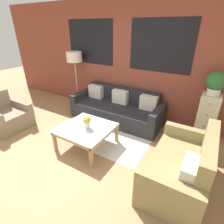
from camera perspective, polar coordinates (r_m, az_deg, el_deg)
The scene contains 11 objects.
ground_plane at distance 3.43m, azimuth -17.64°, elevation -14.99°, with size 16.00×16.00×0.00m, color #9E754C.
wall_back_brick at distance 4.60m, azimuth 3.30°, elevation 16.45°, with size 8.40×0.09×2.80m.
rug at distance 4.04m, azimuth -2.93°, elevation -6.56°, with size 2.18×1.41×0.00m.
couch_dark at distance 4.47m, azimuth 1.69°, elevation 0.96°, with size 2.30×0.88×0.78m.
settee_vintage at distance 2.90m, azimuth 21.69°, elevation -16.60°, with size 0.80×1.47×0.92m.
armchair_corner at distance 4.78m, azimuth -30.93°, elevation -1.31°, with size 0.80×0.82×0.84m.
coffee_table at distance 3.47m, azimuth -8.33°, elevation -5.86°, with size 0.95×0.95×0.42m.
floor_lamp at distance 5.12m, azimuth -12.13°, elevation 16.58°, with size 0.43×0.43×1.57m.
drawer_cabinet at distance 4.11m, azimuth 28.44°, elevation -1.49°, with size 0.36×0.39×0.99m.
potted_plant at distance 3.86m, azimuth 30.81°, elevation 8.33°, with size 0.35×0.35×0.45m.
flower_vase at distance 3.35m, azimuth -8.22°, elevation -3.06°, with size 0.15×0.15×0.25m.
Camera 1 is at (2.12, -1.57, 2.20)m, focal length 28.00 mm.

